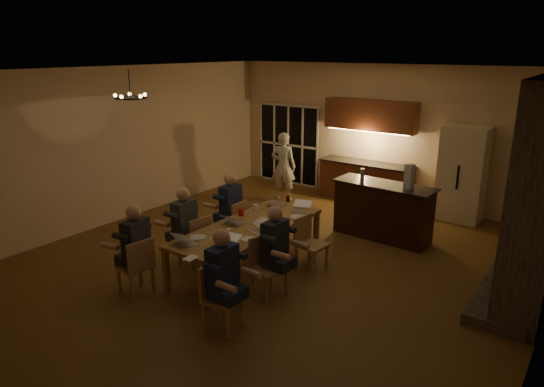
{
  "coord_description": "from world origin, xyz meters",
  "views": [
    {
      "loc": [
        4.36,
        -6.19,
        3.55
      ],
      "look_at": [
        -0.27,
        0.3,
        1.14
      ],
      "focal_mm": 32.0,
      "sensor_mm": 36.0,
      "label": 1
    }
  ],
  "objects_px": {
    "chair_right_mid": "(269,268)",
    "redcup_mid": "(241,212)",
    "chair_right_near": "(223,298)",
    "bar_blender": "(409,176)",
    "laptop_e": "(277,199)",
    "plate_near": "(249,239)",
    "standing_person": "(283,166)",
    "laptop_d": "(257,225)",
    "chair_left_mid": "(194,241)",
    "refrigerator": "(462,174)",
    "mug_front": "(229,232)",
    "chair_left_far": "(232,224)",
    "laptop_c": "(235,217)",
    "person_right_near": "(223,280)",
    "can_silver": "(217,237)",
    "chandelier": "(131,98)",
    "chair_left_near": "(135,266)",
    "laptop_f": "(302,206)",
    "mug_back": "(256,207)",
    "plate_left": "(198,237)",
    "plate_far": "(297,217)",
    "bar_bottle": "(362,175)",
    "laptop_a": "(187,236)",
    "redcup_near": "(211,253)",
    "person_left_mid": "(185,228)",
    "can_cola": "(288,199)",
    "laptop_b": "(226,241)",
    "person_right_mid": "(275,251)",
    "bar_island": "(383,211)",
    "chair_right_far": "(312,244)"
  },
  "relations": [
    {
      "from": "chair_right_mid",
      "to": "redcup_mid",
      "type": "distance_m",
      "value": 1.57
    },
    {
      "from": "chair_right_near",
      "to": "bar_blender",
      "type": "xyz_separation_m",
      "value": [
        0.87,
        4.15,
        0.86
      ]
    },
    {
      "from": "laptop_e",
      "to": "plate_near",
      "type": "height_order",
      "value": "laptop_e"
    },
    {
      "from": "standing_person",
      "to": "redcup_mid",
      "type": "xyz_separation_m",
      "value": [
        1.27,
        -3.18,
        -0.01
      ]
    },
    {
      "from": "laptop_e",
      "to": "laptop_d",
      "type": "bearing_deg",
      "value": 102.55
    },
    {
      "from": "laptop_d",
      "to": "laptop_e",
      "type": "relative_size",
      "value": 1.0
    },
    {
      "from": "standing_person",
      "to": "laptop_d",
      "type": "xyz_separation_m",
      "value": [
        1.95,
        -3.62,
        0.04
      ]
    },
    {
      "from": "chair_left_mid",
      "to": "standing_person",
      "type": "bearing_deg",
      "value": -159.4
    },
    {
      "from": "refrigerator",
      "to": "mug_front",
      "type": "bearing_deg",
      "value": -113.44
    },
    {
      "from": "chair_left_far",
      "to": "laptop_d",
      "type": "bearing_deg",
      "value": 58.51
    },
    {
      "from": "chair_right_near",
      "to": "laptop_c",
      "type": "bearing_deg",
      "value": 26.07
    },
    {
      "from": "person_right_near",
      "to": "can_silver",
      "type": "xyz_separation_m",
      "value": [
        -0.84,
        0.84,
        0.12
      ]
    },
    {
      "from": "chandelier",
      "to": "bar_blender",
      "type": "distance_m",
      "value": 5.05
    },
    {
      "from": "chair_left_near",
      "to": "laptop_d",
      "type": "distance_m",
      "value": 1.95
    },
    {
      "from": "laptop_f",
      "to": "mug_back",
      "type": "relative_size",
      "value": 3.2
    },
    {
      "from": "chair_left_far",
      "to": "standing_person",
      "type": "height_order",
      "value": "standing_person"
    },
    {
      "from": "refrigerator",
      "to": "plate_left",
      "type": "relative_size",
      "value": 7.93
    },
    {
      "from": "laptop_c",
      "to": "mug_front",
      "type": "distance_m",
      "value": 0.53
    },
    {
      "from": "laptop_f",
      "to": "bar_blender",
      "type": "relative_size",
      "value": 0.7
    },
    {
      "from": "plate_left",
      "to": "laptop_f",
      "type": "bearing_deg",
      "value": 71.99
    },
    {
      "from": "chandelier",
      "to": "redcup_mid",
      "type": "bearing_deg",
      "value": 29.95
    },
    {
      "from": "laptop_f",
      "to": "plate_far",
      "type": "bearing_deg",
      "value": -91.47
    },
    {
      "from": "laptop_d",
      "to": "bar_bottle",
      "type": "distance_m",
      "value": 2.73
    },
    {
      "from": "laptop_d",
      "to": "mug_back",
      "type": "bearing_deg",
      "value": 145.9
    },
    {
      "from": "refrigerator",
      "to": "laptop_d",
      "type": "distance_m",
      "value": 5.01
    },
    {
      "from": "chair_left_far",
      "to": "plate_left",
      "type": "relative_size",
      "value": 3.53
    },
    {
      "from": "plate_left",
      "to": "laptop_a",
      "type": "bearing_deg",
      "value": -83.51
    },
    {
      "from": "mug_back",
      "to": "redcup_near",
      "type": "height_order",
      "value": "redcup_near"
    },
    {
      "from": "standing_person",
      "to": "laptop_f",
      "type": "xyz_separation_m",
      "value": [
        2.02,
        -2.4,
        0.04
      ]
    },
    {
      "from": "chandelier",
      "to": "redcup_mid",
      "type": "height_order",
      "value": "chandelier"
    },
    {
      "from": "chair_left_near",
      "to": "person_left_mid",
      "type": "distance_m",
      "value": 1.14
    },
    {
      "from": "redcup_near",
      "to": "can_cola",
      "type": "xyz_separation_m",
      "value": [
        -0.53,
        2.72,
        0.0
      ]
    },
    {
      "from": "laptop_c",
      "to": "can_cola",
      "type": "bearing_deg",
      "value": -93.62
    },
    {
      "from": "standing_person",
      "to": "plate_near",
      "type": "bearing_deg",
      "value": 100.2
    },
    {
      "from": "chandelier",
      "to": "redcup_mid",
      "type": "relative_size",
      "value": 4.44
    },
    {
      "from": "mug_back",
      "to": "bar_blender",
      "type": "distance_m",
      "value": 2.84
    },
    {
      "from": "can_silver",
      "to": "plate_left",
      "type": "bearing_deg",
      "value": -162.6
    },
    {
      "from": "chandelier",
      "to": "can_silver",
      "type": "relative_size",
      "value": 4.44
    },
    {
      "from": "laptop_d",
      "to": "laptop_c",
      "type": "bearing_deg",
      "value": -172.45
    },
    {
      "from": "laptop_f",
      "to": "redcup_near",
      "type": "relative_size",
      "value": 2.67
    },
    {
      "from": "laptop_b",
      "to": "plate_far",
      "type": "bearing_deg",
      "value": 78.96
    },
    {
      "from": "refrigerator",
      "to": "redcup_near",
      "type": "relative_size",
      "value": 16.67
    },
    {
      "from": "laptop_b",
      "to": "can_cola",
      "type": "distance_m",
      "value": 2.41
    },
    {
      "from": "chair_right_mid",
      "to": "person_right_mid",
      "type": "height_order",
      "value": "person_right_mid"
    },
    {
      "from": "bar_island",
      "to": "laptop_f",
      "type": "xyz_separation_m",
      "value": [
        -0.92,
        -1.47,
        0.32
      ]
    },
    {
      "from": "laptop_c",
      "to": "laptop_f",
      "type": "height_order",
      "value": "same"
    },
    {
      "from": "chair_right_far",
      "to": "mug_front",
      "type": "relative_size",
      "value": 8.9
    },
    {
      "from": "chair_left_far",
      "to": "person_right_near",
      "type": "distance_m",
      "value": 2.74
    },
    {
      "from": "chair_right_far",
      "to": "laptop_f",
      "type": "relative_size",
      "value": 2.78
    },
    {
      "from": "chandelier",
      "to": "laptop_f",
      "type": "height_order",
      "value": "chandelier"
    }
  ]
}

